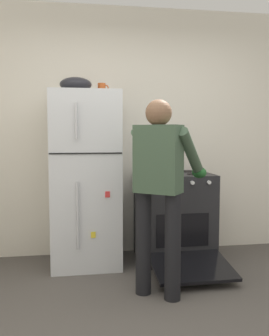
{
  "coord_description": "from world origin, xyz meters",
  "views": [
    {
      "loc": [
        -0.64,
        -2.29,
        1.33
      ],
      "look_at": [
        -0.04,
        1.32,
        1.0
      ],
      "focal_mm": 40.73,
      "sensor_mm": 36.0,
      "label": 1
    }
  ],
  "objects": [
    {
      "name": "refrigerator",
      "position": [
        -0.5,
        1.57,
        0.87
      ],
      "size": [
        0.68,
        0.72,
        1.74
      ],
      "color": "silver",
      "rests_on": "ground"
    },
    {
      "name": "coffee_mug",
      "position": [
        -0.32,
        1.62,
        1.79
      ],
      "size": [
        0.11,
        0.08,
        0.1
      ],
      "color": "#B24C1E",
      "rests_on": "refrigerator"
    },
    {
      "name": "mixing_bowl",
      "position": [
        -0.58,
        1.57,
        1.81
      ],
      "size": [
        0.31,
        0.31,
        0.14
      ],
      "primitive_type": "ellipsoid",
      "color": "black",
      "rests_on": "refrigerator"
    },
    {
      "name": "person_cook",
      "position": [
        0.07,
        0.69,
        0.96
      ],
      "size": [
        0.69,
        0.74,
        1.6
      ],
      "color": "black",
      "rests_on": "ground"
    },
    {
      "name": "kitchen_wall_back",
      "position": [
        0.0,
        1.95,
        1.35
      ],
      "size": [
        6.0,
        0.1,
        2.7
      ],
      "primitive_type": "cube",
      "color": "silver",
      "rests_on": "ground"
    },
    {
      "name": "red_pot",
      "position": [
        0.27,
        1.52,
        0.97
      ],
      "size": [
        0.33,
        0.23,
        0.11
      ],
      "color": "#19479E",
      "rests_on": "stove_range"
    },
    {
      "name": "stove_range",
      "position": [
        0.43,
        1.55,
        0.45
      ],
      "size": [
        0.76,
        1.22,
        0.92
      ],
      "color": "black",
      "rests_on": "ground"
    }
  ]
}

